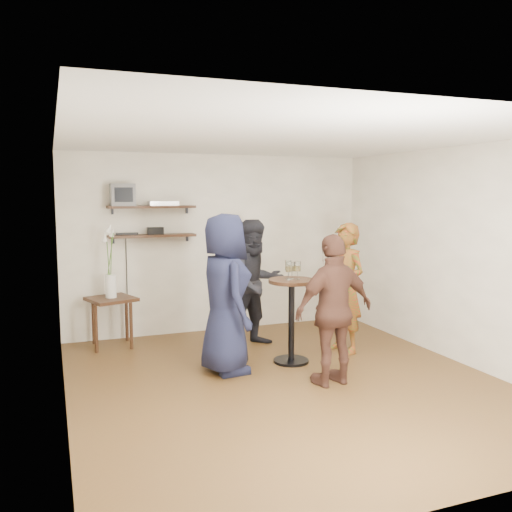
{
  "coord_description": "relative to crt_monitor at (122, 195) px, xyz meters",
  "views": [
    {
      "loc": [
        -2.32,
        -5.16,
        2.03
      ],
      "look_at": [
        -0.21,
        0.4,
        1.35
      ],
      "focal_mm": 38.0,
      "sensor_mm": 36.0,
      "label": 1
    }
  ],
  "objects": [
    {
      "name": "wine_glass_fl",
      "position": [
        1.69,
        -1.75,
        -0.85
      ],
      "size": [
        0.07,
        0.07,
        0.22
      ],
      "color": "silver",
      "rests_on": "drinks_table"
    },
    {
      "name": "room",
      "position": [
        1.39,
        -2.38,
        -0.72
      ],
      "size": [
        4.58,
        5.08,
        2.68
      ],
      "color": "#4D3118",
      "rests_on": "ground"
    },
    {
      "name": "person_brown",
      "position": [
        1.85,
        -2.57,
        -1.21
      ],
      "size": [
        0.99,
        0.51,
        1.61
      ],
      "primitive_type": "imported",
      "rotation": [
        0.0,
        0.0,
        3.27
      ],
      "color": "#4A2A1F",
      "rests_on": "room"
    },
    {
      "name": "crt_monitor",
      "position": [
        0.0,
        0.0,
        0.0
      ],
      "size": [
        0.32,
        0.3,
        0.3
      ],
      "primitive_type": "cube",
      "color": "#59595B",
      "rests_on": "shelf_upper"
    },
    {
      "name": "person_navy",
      "position": [
        0.89,
        -1.78,
        -1.11
      ],
      "size": [
        0.63,
        0.92,
        1.82
      ],
      "primitive_type": "imported",
      "rotation": [
        0.0,
        0.0,
        1.63
      ],
      "color": "black",
      "rests_on": "room"
    },
    {
      "name": "vase_lilies",
      "position": [
        -0.21,
        -0.25,
        -1.04
      ],
      "size": [
        0.19,
        0.2,
        0.99
      ],
      "rotation": [
        0.0,
        0.0,
        0.33
      ],
      "color": "silver",
      "rests_on": "side_table"
    },
    {
      "name": "shelf_lower",
      "position": [
        0.39,
        0.0,
        -0.57
      ],
      "size": [
        1.2,
        0.25,
        0.04
      ],
      "primitive_type": "cube",
      "color": "black",
      "rests_on": "room"
    },
    {
      "name": "wine_glass_bl",
      "position": [
        1.72,
        -1.67,
        -0.85
      ],
      "size": [
        0.07,
        0.07,
        0.22
      ],
      "color": "silver",
      "rests_on": "drinks_table"
    },
    {
      "name": "dvd_deck",
      "position": [
        0.55,
        0.0,
        -0.12
      ],
      "size": [
        0.4,
        0.24,
        0.06
      ],
      "primitive_type": "cube",
      "color": "silver",
      "rests_on": "shelf_upper"
    },
    {
      "name": "wine_glass_fr",
      "position": [
        1.8,
        -1.76,
        -0.85
      ],
      "size": [
        0.07,
        0.07,
        0.22
      ],
      "color": "silver",
      "rests_on": "drinks_table"
    },
    {
      "name": "side_table",
      "position": [
        -0.21,
        -0.25,
        -1.46
      ],
      "size": [
        0.7,
        0.7,
        0.66
      ],
      "rotation": [
        0.0,
        0.0,
        0.33
      ],
      "color": "black",
      "rests_on": "room"
    },
    {
      "name": "power_strip",
      "position": [
        0.06,
        0.05,
        -0.54
      ],
      "size": [
        0.3,
        0.05,
        0.03
      ],
      "primitive_type": "cube",
      "color": "black",
      "rests_on": "shelf_lower"
    },
    {
      "name": "person_plaid",
      "position": [
        2.58,
        -1.55,
        -1.18
      ],
      "size": [
        0.52,
        0.68,
        1.67
      ],
      "primitive_type": "imported",
      "rotation": [
        0.0,
        0.0,
        -1.36
      ],
      "color": "#B22214",
      "rests_on": "room"
    },
    {
      "name": "person_dark",
      "position": [
        1.6,
        -0.88,
        -1.17
      ],
      "size": [
        0.92,
        0.77,
        1.69
      ],
      "primitive_type": "imported",
      "rotation": [
        0.0,
        0.0,
        0.17
      ],
      "color": "black",
      "rests_on": "room"
    },
    {
      "name": "shelf_upper",
      "position": [
        0.39,
        0.0,
        -0.17
      ],
      "size": [
        1.2,
        0.25,
        0.04
      ],
      "primitive_type": "cube",
      "color": "black",
      "rests_on": "room"
    },
    {
      "name": "wine_glass_br",
      "position": [
        1.75,
        -1.7,
        -0.86
      ],
      "size": [
        0.07,
        0.07,
        0.21
      ],
      "color": "silver",
      "rests_on": "drinks_table"
    },
    {
      "name": "radio",
      "position": [
        0.44,
        0.0,
        -0.5
      ],
      "size": [
        0.22,
        0.1,
        0.1
      ],
      "primitive_type": "cube",
      "color": "black",
      "rests_on": "shelf_lower"
    },
    {
      "name": "drinks_table",
      "position": [
        1.74,
        -1.72,
        -1.36
      ],
      "size": [
        0.56,
        0.56,
        1.02
      ],
      "color": "black",
      "rests_on": "room"
    }
  ]
}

